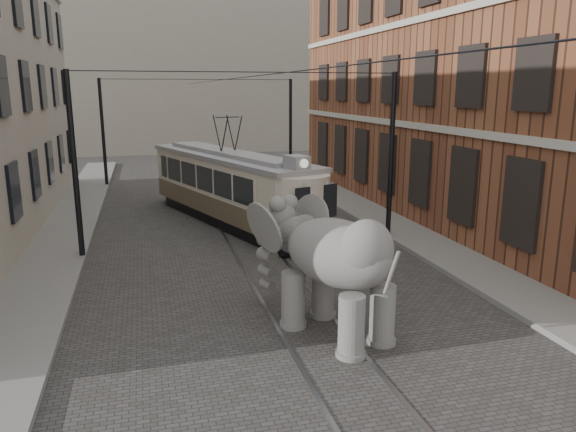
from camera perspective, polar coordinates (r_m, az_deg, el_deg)
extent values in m
plane|color=#403D3B|center=(13.69, 1.11, -10.11)|extent=(120.00, 120.00, 0.00)
cube|color=slate|center=(16.26, 22.06, -6.99)|extent=(2.00, 60.00, 0.15)
cube|color=slate|center=(13.55, -26.98, -11.53)|extent=(2.00, 60.00, 0.15)
cube|color=brown|center=(25.59, 20.19, 13.70)|extent=(8.00, 26.00, 12.00)
cube|color=gray|center=(52.23, -11.43, 14.63)|extent=(28.00, 10.00, 14.00)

